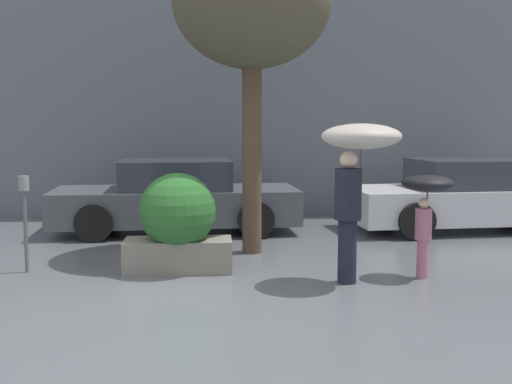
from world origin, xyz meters
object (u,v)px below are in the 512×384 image
Objects in this scene: person_adult at (357,159)px; street_tree at (252,4)px; person_child at (427,196)px; parked_car_far at (468,197)px; parked_car_near at (176,198)px; planter_box at (178,223)px; parking_meter at (25,204)px.

person_adult is 0.41× the size of street_tree.
street_tree is at bearing 93.22° from person_child.
person_adult is at bearing -59.12° from street_tree.
parked_car_far is at bearing 58.06° from person_adult.
planter_box is at bearing -179.24° from parked_car_near.
parked_car_near is (-0.20, 3.20, -0.06)m from planter_box.
parking_meter is (-2.04, 0.07, 0.27)m from planter_box.
parked_car_far is (3.02, 3.83, -0.96)m from person_adult.
person_adult is 1.50× the size of person_child.
parked_car_far is at bearing 23.75° from street_tree.
street_tree is at bearing 109.31° from parked_car_far.
street_tree is 4.37m from parking_meter.
parked_car_far is 5.58m from street_tree.
planter_box reaches higher than parked_car_far.
person_adult reaches higher than parked_car_far.
parked_car_far is at bearing 22.03° from parking_meter.
person_adult is at bearing 137.38° from parked_car_far.
street_tree reaches higher than parked_car_far.
parked_car_far is 7.91m from parking_meter.
street_tree is (1.08, 1.19, 3.11)m from planter_box.
person_child is at bearing -9.80° from planter_box.
planter_box is 0.32× the size of parked_car_far.
person_child is 0.30× the size of parked_car_near.
person_child reaches higher than parked_car_near.
parked_car_near is (-3.44, 3.76, -0.46)m from person_child.
person_adult is at bearing 145.94° from person_child.
parked_car_near is at bearing 127.90° from person_adult.
parked_car_near reaches higher than parking_meter.
parked_car_far is 3.52× the size of parking_meter.
parked_car_near is 0.93× the size of street_tree.
planter_box reaches higher than parking_meter.
parking_meter is at bearing 125.38° from person_child.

